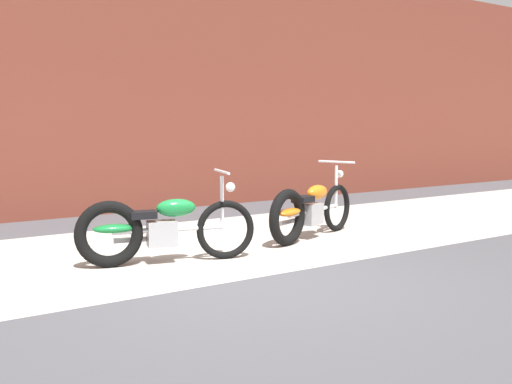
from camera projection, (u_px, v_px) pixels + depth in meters
ground_plane at (254, 278)px, 5.86m from camera, size 80.00×80.00×0.00m
sidewalk_slab at (178, 248)px, 7.31m from camera, size 36.00×3.50×0.01m
brick_building_wall at (87, 77)px, 9.91m from camera, size 36.00×0.50×4.71m
motorcycle_green at (155, 229)px, 6.42m from camera, size 1.97×0.77×1.03m
motorcycle_orange at (308, 210)px, 7.81m from camera, size 1.92×0.89×1.03m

